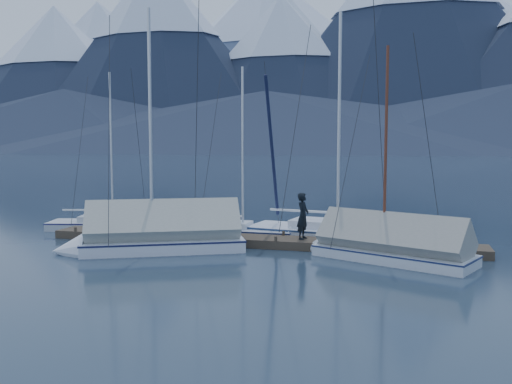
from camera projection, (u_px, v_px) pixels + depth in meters
ground at (242, 255)px, 20.35m from camera, size 1000.00×1000.00×0.00m
mountain_range at (403, 64)px, 370.11m from camera, size 877.00×584.00×150.50m
dock at (256, 243)px, 22.27m from camera, size 18.00×1.50×0.54m
mooring_posts at (244, 236)px, 22.38m from camera, size 15.12×1.52×0.35m
sailboat_open_left at (122, 226)px, 26.47m from camera, size 6.54×3.30×8.33m
sailboat_open_mid at (252, 234)px, 24.14m from camera, size 6.27×2.69×8.27m
sailboat_open_right at (350, 237)px, 23.12m from camera, size 8.29×3.72×10.63m
sailboat_covered_near at (380, 248)px, 19.56m from camera, size 6.72×4.36×8.42m
sailboat_covered_far at (149, 239)px, 20.99m from camera, size 7.46×5.09×10.16m
person at (303, 216)px, 21.71m from camera, size 0.55×0.75×1.87m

